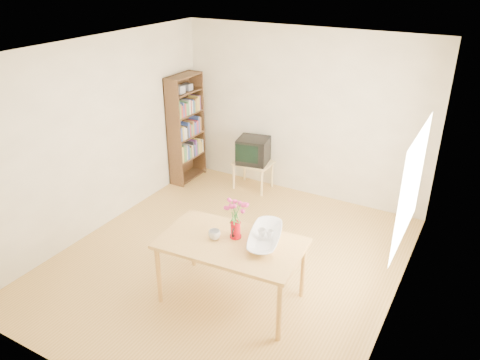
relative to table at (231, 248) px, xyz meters
The scene contains 11 objects.
room 0.96m from the table, 121.51° to the left, with size 4.50×4.50×4.50m.
table is the anchor object (origin of this frame).
tv_stand 2.83m from the table, 113.22° to the left, with size 0.60×0.45×0.46m.
bookshelf 3.27m from the table, 133.65° to the left, with size 0.28×0.70×1.80m.
pitcher 0.19m from the table, 92.80° to the left, with size 0.13×0.20×0.19m.
flowers 0.41m from the table, 93.11° to the left, with size 0.21×0.21×0.30m, color #EC378B, non-canonical shape.
mug 0.23m from the table, 169.12° to the right, with size 0.13×0.13×0.10m, color white.
bowl 0.47m from the table, 35.58° to the left, with size 0.49×0.49×0.46m, color white.
teacup_a 0.42m from the table, 39.61° to the left, with size 0.08×0.08×0.07m, color white.
teacup_b 0.49m from the table, 34.19° to the left, with size 0.07×0.07×0.07m, color white.
television 2.83m from the table, 113.11° to the left, with size 0.55×0.52×0.41m.
Camera 1 is at (2.55, -4.21, 3.48)m, focal length 35.00 mm.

